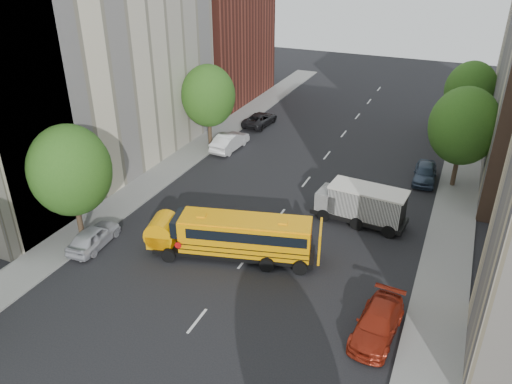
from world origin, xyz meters
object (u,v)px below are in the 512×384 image
Objects in this scene: safari_truck at (361,204)px; parked_car_3 at (378,323)px; street_tree_4 at (464,126)px; street_tree_2 at (208,96)px; parked_car_2 at (260,119)px; street_tree_5 at (471,90)px; parked_car_5 at (441,121)px; street_tree_1 at (70,170)px; parked_car_0 at (94,236)px; school_bus at (233,235)px; parked_car_1 at (230,141)px; parked_car_4 at (425,173)px.

safari_truck is 1.39× the size of parked_car_3.
safari_truck is at bearing -122.75° from street_tree_4.
street_tree_2 is 1.59× the size of parked_car_2.
parked_car_5 is at bearing 141.29° from street_tree_5.
street_tree_2 is at bearing 90.00° from street_tree_1.
parked_car_0 reaches higher than parked_car_5.
parked_car_3 reaches higher than parked_car_2.
street_tree_4 is at bearing 38.83° from school_bus.
parked_car_1 is 25.86m from parked_car_3.
parked_car_4 is at bearing 94.60° from parked_car_3.
parked_car_0 is (-15.04, -9.81, -0.74)m from safari_truck.
parked_car_5 is at bearing 58.06° from street_tree_1.
street_tree_4 is 21.45m from parked_car_2.
parked_car_0 is 0.97× the size of parked_car_4.
street_tree_2 is 1.16× the size of safari_truck.
school_bus is at bearing -126.77° from street_tree_4.
street_tree_4 is at bearing 62.06° from safari_truck.
street_tree_1 is 37.67m from parked_car_5.
street_tree_2 is 18.88m from safari_truck.
street_tree_5 reaches higher than parked_car_1.
parked_car_3 is at bearing -44.10° from street_tree_2.
street_tree_5 is at bearing -129.03° from parked_car_0.
parked_car_0 is at bearing -177.94° from school_bus.
street_tree_4 is 28.00m from parked_car_0.
street_tree_1 is 0.98× the size of street_tree_4.
parked_car_5 is (3.36, 22.40, -0.75)m from safari_truck.
street_tree_2 is 1.78× the size of parked_car_5.
parked_car_5 is (18.40, 32.22, -0.01)m from parked_car_0.
parked_car_0 is (1.40, -18.45, -4.11)m from street_tree_2.
parked_car_1 is (0.80, 18.21, 0.09)m from parked_car_0.
parked_car_2 is 18.87m from parked_car_5.
school_bus is (10.14, -15.87, -3.26)m from street_tree_2.
parked_car_2 is at bearing -162.82° from parked_car_5.
street_tree_2 reaches higher than school_bus.
street_tree_5 reaches higher than school_bus.
street_tree_5 is at bearing 28.61° from street_tree_2.
street_tree_5 is 1.55× the size of parked_car_2.
street_tree_2 is at bearing 108.18° from school_bus.
street_tree_4 is 1.87× the size of parked_car_5.
safari_truck reaches higher than parked_car_5.
street_tree_1 is 1.87× the size of parked_car_0.
street_tree_2 is at bearing -149.14° from parked_car_5.
parked_car_1 is at bearing -97.47° from parked_car_0.
parked_car_5 is (19.80, 13.76, -4.11)m from street_tree_2.
safari_truck is (-5.56, -8.64, -3.61)m from street_tree_4.
parked_car_3 is (-2.20, -31.19, -4.01)m from street_tree_5.
parked_car_4 is (0.00, 19.21, 0.05)m from parked_car_3.
parked_car_1 reaches higher than parked_car_5.
street_tree_1 is at bearing 85.98° from parked_car_1.
safari_truck is (16.44, -8.64, -3.36)m from street_tree_2.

